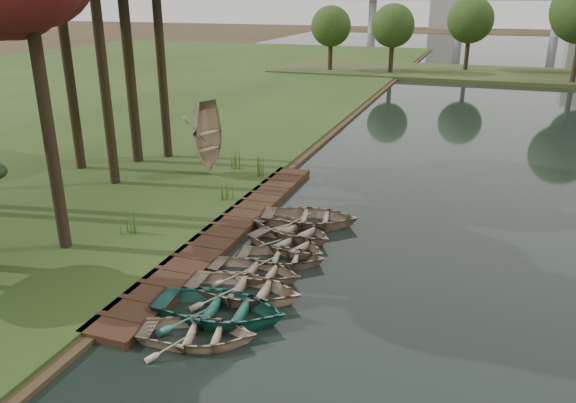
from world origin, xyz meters
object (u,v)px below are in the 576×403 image
(rowboat_2, at_px, (244,287))
(stored_rowboat, at_px, (209,167))
(boardwalk, at_px, (229,229))
(rowboat_0, at_px, (198,331))
(rowboat_1, at_px, (219,306))

(rowboat_2, height_order, stored_rowboat, stored_rowboat)
(boardwalk, relative_size, rowboat_2, 4.41)
(rowboat_0, relative_size, stored_rowboat, 0.86)
(rowboat_0, relative_size, rowboat_2, 0.88)
(rowboat_0, distance_m, rowboat_1, 1.22)
(rowboat_0, distance_m, stored_rowboat, 14.13)
(rowboat_1, relative_size, stored_rowboat, 1.06)
(rowboat_1, xyz_separation_m, rowboat_2, (0.20, 1.30, -0.03))
(boardwalk, bearing_deg, stored_rowboat, 123.02)
(rowboat_2, relative_size, stored_rowboat, 0.99)
(boardwalk, distance_m, stored_rowboat, 6.87)
(boardwalk, distance_m, rowboat_0, 7.39)
(rowboat_0, xyz_separation_m, rowboat_1, (0.05, 1.22, 0.07))
(rowboat_2, bearing_deg, boardwalk, 27.53)
(rowboat_0, relative_size, rowboat_1, 0.82)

